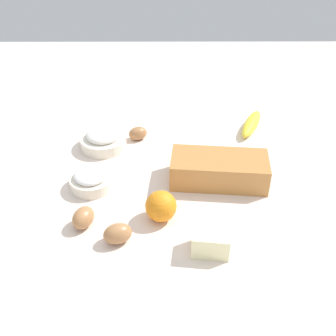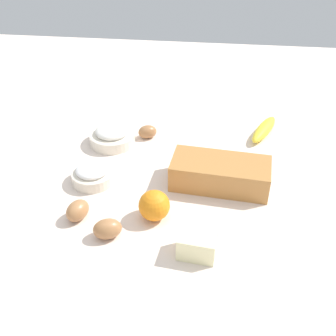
# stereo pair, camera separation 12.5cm
# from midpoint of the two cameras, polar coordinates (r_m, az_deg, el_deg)

# --- Properties ---
(ground_plane) EXTENTS (2.40, 2.40, 0.02)m
(ground_plane) POSITION_cam_midpoint_polar(r_m,az_deg,el_deg) (1.28, 2.80, -1.93)
(ground_plane) COLOR beige
(loaf_pan) EXTENTS (0.29, 0.16, 0.08)m
(loaf_pan) POSITION_cam_midpoint_polar(r_m,az_deg,el_deg) (1.24, 9.86, -0.76)
(loaf_pan) COLOR #B77A3D
(loaf_pan) RESTS_ON ground_plane
(flour_bowl) EXTENTS (0.15, 0.15, 0.07)m
(flour_bowl) POSITION_cam_midpoint_polar(r_m,az_deg,el_deg) (1.42, -5.00, 4.26)
(flour_bowl) COLOR silver
(flour_bowl) RESTS_ON ground_plane
(sugar_bowl) EXTENTS (0.12, 0.12, 0.06)m
(sugar_bowl) POSITION_cam_midpoint_polar(r_m,az_deg,el_deg) (1.25, -7.29, -0.91)
(sugar_bowl) COLOR silver
(sugar_bowl) RESTS_ON ground_plane
(banana) EXTENTS (0.12, 0.19, 0.04)m
(banana) POSITION_cam_midpoint_polar(r_m,az_deg,el_deg) (1.52, 15.02, 4.94)
(banana) COLOR yellow
(banana) RESTS_ON ground_plane
(orange_fruit) EXTENTS (0.08, 0.08, 0.08)m
(orange_fruit) POSITION_cam_midpoint_polar(r_m,az_deg,el_deg) (1.11, 1.36, -5.15)
(orange_fruit) COLOR orange
(orange_fruit) RESTS_ON ground_plane
(butter_block) EXTENTS (0.10, 0.07, 0.06)m
(butter_block) POSITION_cam_midpoint_polar(r_m,az_deg,el_deg) (1.03, 7.45, -10.35)
(butter_block) COLOR #F4EDB2
(butter_block) RESTS_ON ground_plane
(egg_near_butter) EXTENTS (0.07, 0.09, 0.05)m
(egg_near_butter) POSITION_cam_midpoint_polar(r_m,az_deg,el_deg) (1.13, -8.93, -5.76)
(egg_near_butter) COLOR #AE7547
(egg_near_butter) RESTS_ON ground_plane
(egg_beside_bowl) EXTENTS (0.09, 0.07, 0.05)m
(egg_beside_bowl) POSITION_cam_midpoint_polar(r_m,az_deg,el_deg) (1.07, -4.79, -8.25)
(egg_beside_bowl) COLOR #AA7345
(egg_beside_bowl) RESTS_ON ground_plane
(egg_loose) EXTENTS (0.08, 0.07, 0.05)m
(egg_loose) POSITION_cam_midpoint_polar(r_m,az_deg,el_deg) (1.45, -0.31, 4.78)
(egg_loose) COLOR #A16C41
(egg_loose) RESTS_ON ground_plane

